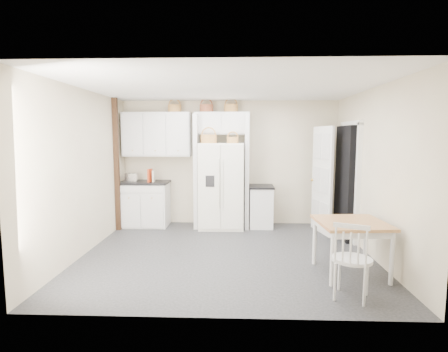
{
  "coord_description": "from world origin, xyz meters",
  "views": [
    {
      "loc": [
        0.16,
        -5.4,
        1.86
      ],
      "look_at": [
        -0.05,
        0.4,
        1.2
      ],
      "focal_mm": 28.0,
      "sensor_mm": 36.0,
      "label": 1
    }
  ],
  "objects": [
    {
      "name": "floor",
      "position": [
        0.0,
        0.0,
        0.0
      ],
      "size": [
        4.5,
        4.5,
        0.0
      ],
      "primitive_type": "plane",
      "color": "black",
      "rests_on": "ground"
    },
    {
      "name": "ceiling",
      "position": [
        0.0,
        0.0,
        2.6
      ],
      "size": [
        4.5,
        4.5,
        0.0
      ],
      "primitive_type": "plane",
      "color": "white",
      "rests_on": "wall_back"
    },
    {
      "name": "wall_back",
      "position": [
        0.0,
        2.0,
        1.3
      ],
      "size": [
        4.5,
        0.0,
        4.5
      ],
      "primitive_type": "plane",
      "rotation": [
        1.57,
        0.0,
        0.0
      ],
      "color": "#BAA48D",
      "rests_on": "floor"
    },
    {
      "name": "wall_left",
      "position": [
        -2.25,
        0.0,
        1.3
      ],
      "size": [
        0.0,
        4.0,
        4.0
      ],
      "primitive_type": "plane",
      "rotation": [
        1.57,
        0.0,
        1.57
      ],
      "color": "#BAA48D",
      "rests_on": "floor"
    },
    {
      "name": "wall_right",
      "position": [
        2.25,
        0.0,
        1.3
      ],
      "size": [
        0.0,
        4.0,
        4.0
      ],
      "primitive_type": "plane",
      "rotation": [
        1.57,
        0.0,
        -1.57
      ],
      "color": "#BAA48D",
      "rests_on": "floor"
    },
    {
      "name": "refrigerator",
      "position": [
        -0.15,
        1.62,
        0.86
      ],
      "size": [
        0.89,
        0.72,
        1.73
      ],
      "primitive_type": "cube",
      "color": "white",
      "rests_on": "floor"
    },
    {
      "name": "base_cab_left",
      "position": [
        -1.76,
        1.7,
        0.45
      ],
      "size": [
        0.96,
        0.61,
        0.89
      ],
      "primitive_type": "cube",
      "color": "silver",
      "rests_on": "floor"
    },
    {
      "name": "base_cab_right",
      "position": [
        0.66,
        1.7,
        0.41
      ],
      "size": [
        0.47,
        0.56,
        0.82
      ],
      "primitive_type": "cube",
      "color": "silver",
      "rests_on": "floor"
    },
    {
      "name": "dining_table",
      "position": [
        1.7,
        -0.76,
        0.36
      ],
      "size": [
        0.93,
        0.93,
        0.73
      ],
      "primitive_type": "cube",
      "rotation": [
        0.0,
        0.0,
        0.07
      ],
      "color": "#AC6132",
      "rests_on": "floor"
    },
    {
      "name": "windsor_chair",
      "position": [
        1.48,
        -1.49,
        0.46
      ],
      "size": [
        0.58,
        0.56,
        0.92
      ],
      "primitive_type": "cube",
      "rotation": [
        0.0,
        0.0,
        -0.43
      ],
      "color": "silver",
      "rests_on": "floor"
    },
    {
      "name": "counter_left",
      "position": [
        -1.76,
        1.7,
        0.91
      ],
      "size": [
        1.01,
        0.65,
        0.04
      ],
      "primitive_type": "cube",
      "color": "black",
      "rests_on": "base_cab_left"
    },
    {
      "name": "counter_right",
      "position": [
        0.66,
        1.7,
        0.84
      ],
      "size": [
        0.5,
        0.6,
        0.04
      ],
      "primitive_type": "cube",
      "color": "black",
      "rests_on": "base_cab_right"
    },
    {
      "name": "toaster",
      "position": [
        -2.0,
        1.64,
        1.02
      ],
      "size": [
        0.26,
        0.15,
        0.17
      ],
      "primitive_type": "cube",
      "rotation": [
        0.0,
        0.0,
        -0.04
      ],
      "color": "silver",
      "rests_on": "counter_left"
    },
    {
      "name": "cookbook_red",
      "position": [
        -1.61,
        1.62,
        1.07
      ],
      "size": [
        0.07,
        0.18,
        0.27
      ],
      "primitive_type": "cube",
      "rotation": [
        0.0,
        0.0,
        -0.15
      ],
      "color": "#B43413",
      "rests_on": "counter_left"
    },
    {
      "name": "cookbook_cream",
      "position": [
        -1.54,
        1.62,
        1.05
      ],
      "size": [
        0.04,
        0.16,
        0.23
      ],
      "primitive_type": "cube",
      "rotation": [
        0.0,
        0.0,
        0.07
      ],
      "color": "beige",
      "rests_on": "counter_left"
    },
    {
      "name": "basket_upper_c",
      "position": [
        -1.12,
        1.83,
        2.43
      ],
      "size": [
        0.27,
        0.27,
        0.16
      ],
      "primitive_type": "cylinder",
      "color": "olive",
      "rests_on": "upper_cabinet"
    },
    {
      "name": "basket_bridge_a",
      "position": [
        -0.47,
        1.83,
        2.43
      ],
      "size": [
        0.28,
        0.28,
        0.15
      ],
      "primitive_type": "cylinder",
      "color": "brown",
      "rests_on": "bridge_cabinet"
    },
    {
      "name": "basket_bridge_b",
      "position": [
        0.04,
        1.83,
        2.43
      ],
      "size": [
        0.28,
        0.28,
        0.16
      ],
      "primitive_type": "cylinder",
      "color": "olive",
      "rests_on": "bridge_cabinet"
    },
    {
      "name": "basket_fridge_a",
      "position": [
        -0.4,
        1.52,
        1.81
      ],
      "size": [
        0.32,
        0.32,
        0.17
      ],
      "primitive_type": "cylinder",
      "color": "olive",
      "rests_on": "refrigerator"
    },
    {
      "name": "basket_fridge_b",
      "position": [
        0.07,
        1.52,
        1.79
      ],
      "size": [
        0.23,
        0.23,
        0.12
      ],
      "primitive_type": "cylinder",
      "color": "olive",
      "rests_on": "refrigerator"
    },
    {
      "name": "upper_cabinet",
      "position": [
        -1.5,
        1.83,
        1.9
      ],
      "size": [
        1.4,
        0.34,
        0.9
      ],
      "primitive_type": "cube",
      "color": "silver",
      "rests_on": "wall_back"
    },
    {
      "name": "bridge_cabinet",
      "position": [
        -0.15,
        1.83,
        2.12
      ],
      "size": [
        1.12,
        0.34,
        0.45
      ],
      "primitive_type": "cube",
      "color": "silver",
      "rests_on": "wall_back"
    },
    {
      "name": "fridge_panel_left",
      "position": [
        -0.66,
        1.7,
        1.15
      ],
      "size": [
        0.08,
        0.6,
        2.3
      ],
      "primitive_type": "cube",
      "color": "silver",
      "rests_on": "floor"
    },
    {
      "name": "fridge_panel_right",
      "position": [
        0.36,
        1.7,
        1.15
      ],
      "size": [
        0.08,
        0.6,
        2.3
      ],
      "primitive_type": "cube",
      "color": "silver",
      "rests_on": "floor"
    },
    {
      "name": "trim_post",
      "position": [
        -2.2,
        1.35,
        1.3
      ],
      "size": [
        0.09,
        0.09,
        2.6
      ],
      "primitive_type": "cube",
      "color": "black",
      "rests_on": "floor"
    },
    {
      "name": "doorway_void",
      "position": [
        2.16,
        1.0,
        1.02
      ],
      "size": [
        0.18,
        0.85,
        2.05
      ],
      "primitive_type": "cube",
      "color": "black",
      "rests_on": "floor"
    },
    {
      "name": "door_slab",
      "position": [
        1.8,
        1.33,
        1.02
      ],
      "size": [
        0.21,
        0.79,
        2.05
      ],
      "primitive_type": "cube",
      "rotation": [
        0.0,
        0.0,
        -1.36
      ],
      "color": "white",
      "rests_on": "floor"
    }
  ]
}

